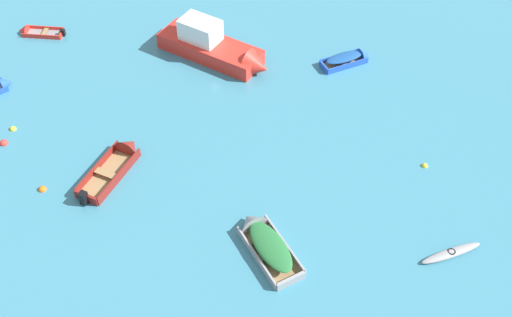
{
  "coord_description": "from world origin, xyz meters",
  "views": [
    {
      "loc": [
        -4.27,
        3.09,
        22.96
      ],
      "look_at": [
        0.0,
        24.3,
        0.15
      ],
      "focal_mm": 44.61,
      "sensor_mm": 36.0,
      "label": 1
    }
  ],
  "objects_px": {
    "mooring_buoy_between_boats_right": "(4,143)",
    "mooring_buoy_outer_edge": "(43,190)",
    "motor_launch_red_outer_left": "(217,48)",
    "kayak_grey_midfield_left": "(451,253)",
    "mooring_buoy_far_field": "(13,129)",
    "rowboat_red_far_right": "(32,32)",
    "rowboat_grey_cluster_outer": "(263,238)",
    "rowboat_maroon_center": "(119,160)",
    "mooring_buoy_trailing": "(425,166)",
    "rowboat_blue_near_right": "(351,58)"
  },
  "relations": [
    {
      "from": "kayak_grey_midfield_left",
      "to": "mooring_buoy_between_boats_right",
      "type": "relative_size",
      "value": 6.77
    },
    {
      "from": "rowboat_grey_cluster_outer",
      "to": "mooring_buoy_outer_edge",
      "type": "height_order",
      "value": "rowboat_grey_cluster_outer"
    },
    {
      "from": "rowboat_maroon_center",
      "to": "kayak_grey_midfield_left",
      "type": "bearing_deg",
      "value": -31.26
    },
    {
      "from": "kayak_grey_midfield_left",
      "to": "rowboat_grey_cluster_outer",
      "type": "relative_size",
      "value": 0.7
    },
    {
      "from": "mooring_buoy_outer_edge",
      "to": "rowboat_maroon_center",
      "type": "bearing_deg",
      "value": 15.83
    },
    {
      "from": "mooring_buoy_far_field",
      "to": "rowboat_grey_cluster_outer",
      "type": "bearing_deg",
      "value": -40.58
    },
    {
      "from": "mooring_buoy_far_field",
      "to": "mooring_buoy_trailing",
      "type": "relative_size",
      "value": 1.11
    },
    {
      "from": "motor_launch_red_outer_left",
      "to": "rowboat_red_far_right",
      "type": "bearing_deg",
      "value": 156.66
    },
    {
      "from": "motor_launch_red_outer_left",
      "to": "mooring_buoy_trailing",
      "type": "bearing_deg",
      "value": -50.63
    },
    {
      "from": "motor_launch_red_outer_left",
      "to": "rowboat_grey_cluster_outer",
      "type": "bearing_deg",
      "value": -90.4
    },
    {
      "from": "mooring_buoy_outer_edge",
      "to": "rowboat_grey_cluster_outer",
      "type": "bearing_deg",
      "value": -27.87
    },
    {
      "from": "rowboat_maroon_center",
      "to": "mooring_buoy_far_field",
      "type": "distance_m",
      "value": 6.39
    },
    {
      "from": "kayak_grey_midfield_left",
      "to": "mooring_buoy_outer_edge",
      "type": "distance_m",
      "value": 19.02
    },
    {
      "from": "rowboat_red_far_right",
      "to": "mooring_buoy_outer_edge",
      "type": "distance_m",
      "value": 13.07
    },
    {
      "from": "rowboat_red_far_right",
      "to": "mooring_buoy_outer_edge",
      "type": "xyz_separation_m",
      "value": [
        0.95,
        -13.04,
        -0.13
      ]
    },
    {
      "from": "rowboat_grey_cluster_outer",
      "to": "motor_launch_red_outer_left",
      "type": "bearing_deg",
      "value": 89.6
    },
    {
      "from": "rowboat_maroon_center",
      "to": "mooring_buoy_between_boats_right",
      "type": "bearing_deg",
      "value": 156.24
    },
    {
      "from": "kayak_grey_midfield_left",
      "to": "mooring_buoy_trailing",
      "type": "height_order",
      "value": "kayak_grey_midfield_left"
    },
    {
      "from": "rowboat_grey_cluster_outer",
      "to": "mooring_buoy_far_field",
      "type": "xyz_separation_m",
      "value": [
        -11.29,
        9.67,
        -0.33
      ]
    },
    {
      "from": "mooring_buoy_far_field",
      "to": "mooring_buoy_between_boats_right",
      "type": "relative_size",
      "value": 0.79
    },
    {
      "from": "kayak_grey_midfield_left",
      "to": "mooring_buoy_between_boats_right",
      "type": "bearing_deg",
      "value": 150.83
    },
    {
      "from": "kayak_grey_midfield_left",
      "to": "rowboat_red_far_right",
      "type": "distance_m",
      "value": 27.52
    },
    {
      "from": "motor_launch_red_outer_left",
      "to": "mooring_buoy_outer_edge",
      "type": "bearing_deg",
      "value": -139.2
    },
    {
      "from": "rowboat_grey_cluster_outer",
      "to": "kayak_grey_midfield_left",
      "type": "bearing_deg",
      "value": -15.86
    },
    {
      "from": "kayak_grey_midfield_left",
      "to": "rowboat_red_far_right",
      "type": "height_order",
      "value": "rowboat_red_far_right"
    },
    {
      "from": "kayak_grey_midfield_left",
      "to": "rowboat_maroon_center",
      "type": "relative_size",
      "value": 0.72
    },
    {
      "from": "motor_launch_red_outer_left",
      "to": "mooring_buoy_trailing",
      "type": "distance_m",
      "value": 13.69
    },
    {
      "from": "rowboat_maroon_center",
      "to": "rowboat_blue_near_right",
      "type": "height_order",
      "value": "rowboat_maroon_center"
    },
    {
      "from": "rowboat_blue_near_right",
      "to": "mooring_buoy_outer_edge",
      "type": "height_order",
      "value": "rowboat_blue_near_right"
    },
    {
      "from": "kayak_grey_midfield_left",
      "to": "motor_launch_red_outer_left",
      "type": "bearing_deg",
      "value": 116.29
    },
    {
      "from": "rowboat_red_far_right",
      "to": "rowboat_blue_near_right",
      "type": "height_order",
      "value": "rowboat_blue_near_right"
    },
    {
      "from": "rowboat_maroon_center",
      "to": "mooring_buoy_outer_edge",
      "type": "distance_m",
      "value": 3.86
    },
    {
      "from": "kayak_grey_midfield_left",
      "to": "rowboat_red_far_right",
      "type": "bearing_deg",
      "value": 132.21
    },
    {
      "from": "mooring_buoy_between_boats_right",
      "to": "rowboat_grey_cluster_outer",
      "type": "bearing_deg",
      "value": -36.62
    },
    {
      "from": "motor_launch_red_outer_left",
      "to": "rowboat_red_far_right",
      "type": "relative_size",
      "value": 2.18
    },
    {
      "from": "rowboat_red_far_right",
      "to": "mooring_buoy_trailing",
      "type": "bearing_deg",
      "value": -38.09
    },
    {
      "from": "rowboat_maroon_center",
      "to": "rowboat_red_far_right",
      "type": "height_order",
      "value": "rowboat_maroon_center"
    },
    {
      "from": "rowboat_red_far_right",
      "to": "mooring_buoy_far_field",
      "type": "xyz_separation_m",
      "value": [
        -0.68,
        -8.48,
        -0.13
      ]
    },
    {
      "from": "motor_launch_red_outer_left",
      "to": "mooring_buoy_between_boats_right",
      "type": "height_order",
      "value": "motor_launch_red_outer_left"
    },
    {
      "from": "motor_launch_red_outer_left",
      "to": "kayak_grey_midfield_left",
      "type": "distance_m",
      "value": 17.59
    },
    {
      "from": "mooring_buoy_far_field",
      "to": "mooring_buoy_outer_edge",
      "type": "relative_size",
      "value": 0.89
    },
    {
      "from": "rowboat_red_far_right",
      "to": "mooring_buoy_far_field",
      "type": "height_order",
      "value": "rowboat_red_far_right"
    },
    {
      "from": "rowboat_red_far_right",
      "to": "rowboat_grey_cluster_outer",
      "type": "xyz_separation_m",
      "value": [
        10.61,
        -18.14,
        0.19
      ]
    },
    {
      "from": "kayak_grey_midfield_left",
      "to": "rowboat_grey_cluster_outer",
      "type": "height_order",
      "value": "rowboat_grey_cluster_outer"
    },
    {
      "from": "rowboat_blue_near_right",
      "to": "mooring_buoy_between_boats_right",
      "type": "height_order",
      "value": "rowboat_blue_near_right"
    },
    {
      "from": "rowboat_blue_near_right",
      "to": "rowboat_red_far_right",
      "type": "bearing_deg",
      "value": 160.36
    },
    {
      "from": "mooring_buoy_between_boats_right",
      "to": "mooring_buoy_outer_edge",
      "type": "bearing_deg",
      "value": -60.48
    },
    {
      "from": "rowboat_red_far_right",
      "to": "rowboat_blue_near_right",
      "type": "distance_m",
      "value": 19.38
    },
    {
      "from": "motor_launch_red_outer_left",
      "to": "rowboat_maroon_center",
      "type": "distance_m",
      "value": 9.55
    },
    {
      "from": "motor_launch_red_outer_left",
      "to": "rowboat_blue_near_right",
      "type": "relative_size",
      "value": 2.01
    }
  ]
}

